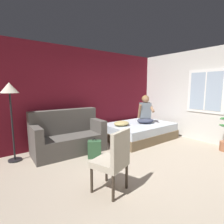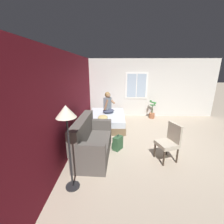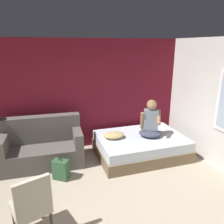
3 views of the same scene
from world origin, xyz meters
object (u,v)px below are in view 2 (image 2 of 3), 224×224
object	(u,v)px
couch	(91,142)
person_seated	(108,104)
backpack	(118,143)
bed	(107,120)
side_chair	(169,141)
throw_pillow	(103,117)
cell_phone	(114,110)
floor_lamp	(67,120)
potted_plant	(152,112)

from	to	relation	value
couch	person_seated	distance (m)	2.50
backpack	bed	bearing A→B (deg)	12.79
side_chair	throw_pillow	distance (m)	2.52
side_chair	backpack	world-z (taller)	side_chair
person_seated	cell_phone	distance (m)	0.55
couch	backpack	bearing A→B (deg)	-65.70
floor_lamp	potted_plant	world-z (taller)	floor_lamp
person_seated	couch	bearing A→B (deg)	172.17
backpack	throw_pillow	bearing A→B (deg)	22.76
floor_lamp	potted_plant	distance (m)	5.15
couch	side_chair	bearing A→B (deg)	-94.29
couch	side_chair	size ratio (longest dim) A/B	1.77
potted_plant	person_seated	bearing A→B (deg)	109.73
throw_pillow	side_chair	bearing A→B (deg)	-133.49
side_chair	person_seated	xyz separation A→B (m)	(2.58, 1.68, 0.30)
backpack	floor_lamp	distance (m)	2.14
side_chair	backpack	xyz separation A→B (m)	(0.47, 1.30, -0.34)
cell_phone	floor_lamp	xyz separation A→B (m)	(-3.93, 0.78, 0.94)
bed	throw_pillow	world-z (taller)	throw_pillow
throw_pillow	potted_plant	xyz separation A→B (m)	(1.58, -2.19, -0.25)
cell_phone	floor_lamp	distance (m)	4.12
bed	throw_pillow	xyz separation A→B (m)	(-0.64, 0.10, 0.31)
couch	side_chair	world-z (taller)	couch
bed	side_chair	size ratio (longest dim) A/B	2.09
side_chair	throw_pillow	size ratio (longest dim) A/B	2.04
person_seated	floor_lamp	bearing A→B (deg)	171.44
couch	potted_plant	xyz separation A→B (m)	(3.16, -2.37, -0.09)
backpack	side_chair	bearing A→B (deg)	-110.01
person_seated	throw_pillow	world-z (taller)	person_seated
side_chair	throw_pillow	world-z (taller)	side_chair
backpack	cell_phone	world-z (taller)	cell_phone
bed	cell_phone	world-z (taller)	cell_phone
throw_pillow	floor_lamp	size ratio (longest dim) A/B	0.28
floor_lamp	bed	bearing A→B (deg)	-8.24
person_seated	backpack	xyz separation A→B (m)	(-2.11, -0.38, -0.64)
side_chair	person_seated	world-z (taller)	person_seated
person_seated	cell_phone	bearing A→B (deg)	-35.19
backpack	throw_pillow	size ratio (longest dim) A/B	0.95
bed	person_seated	distance (m)	0.64
bed	side_chair	distance (m)	2.95
throw_pillow	cell_phone	bearing A→B (deg)	-18.20
throw_pillow	floor_lamp	xyz separation A→B (m)	(-2.74, 0.39, 0.88)
throw_pillow	floor_lamp	distance (m)	2.90
person_seated	floor_lamp	distance (m)	3.68
cell_phone	potted_plant	xyz separation A→B (m)	(0.39, -1.79, -0.18)
floor_lamp	potted_plant	bearing A→B (deg)	-30.82
bed	cell_phone	size ratio (longest dim) A/B	14.22
person_seated	cell_phone	world-z (taller)	person_seated
person_seated	backpack	distance (m)	2.24
couch	backpack	world-z (taller)	couch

